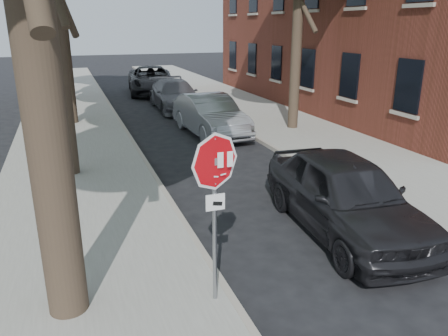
% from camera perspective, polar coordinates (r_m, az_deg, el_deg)
% --- Properties ---
extents(ground, '(120.00, 120.00, 0.00)m').
position_cam_1_polar(ground, '(7.23, 4.32, -16.29)').
color(ground, black).
rests_on(ground, ground).
extents(sidewalk_left, '(4.00, 55.00, 0.12)m').
position_cam_1_polar(sidewalk_left, '(17.87, -19.30, 4.17)').
color(sidewalk_left, gray).
rests_on(sidewalk_left, ground).
extents(sidewalk_right, '(4.00, 55.00, 0.12)m').
position_cam_1_polar(sidewalk_right, '(19.79, 6.15, 6.38)').
color(sidewalk_right, gray).
rests_on(sidewalk_right, ground).
extents(curb_left, '(0.12, 55.00, 0.13)m').
position_cam_1_polar(curb_left, '(17.99, -12.77, 4.85)').
color(curb_left, '#9E9384').
rests_on(curb_left, ground).
extents(curb_right, '(0.12, 55.00, 0.13)m').
position_cam_1_polar(curb_right, '(19.00, 0.54, 6.01)').
color(curb_right, '#9E9384').
rests_on(curb_right, ground).
extents(stop_sign, '(0.76, 0.34, 2.61)m').
position_cam_1_polar(stop_sign, '(6.07, -1.20, -2.46)').
color(stop_sign, gray).
rests_on(stop_sign, sidewalk_left).
extents(car_a, '(2.29, 4.89, 1.62)m').
position_cam_1_polar(car_a, '(9.20, 15.55, -3.39)').
color(car_a, black).
rests_on(car_a, ground).
extents(car_b, '(1.91, 4.76, 1.54)m').
position_cam_1_polar(car_b, '(16.92, -1.85, 6.91)').
color(car_b, gray).
rests_on(car_b, ground).
extents(car_c, '(2.13, 5.06, 1.46)m').
position_cam_1_polar(car_c, '(22.24, -6.38, 9.44)').
color(car_c, '#4F4E53').
rests_on(car_c, ground).
extents(car_d, '(3.37, 6.19, 1.65)m').
position_cam_1_polar(car_d, '(27.81, -9.41, 11.26)').
color(car_d, black).
rests_on(car_d, ground).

